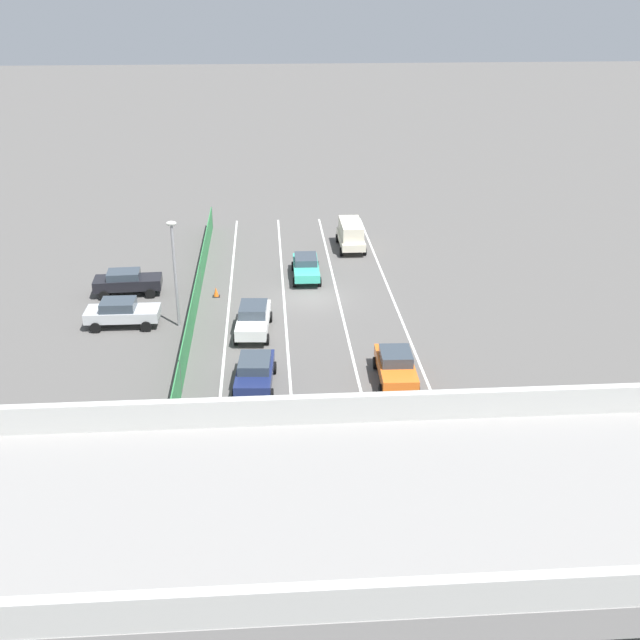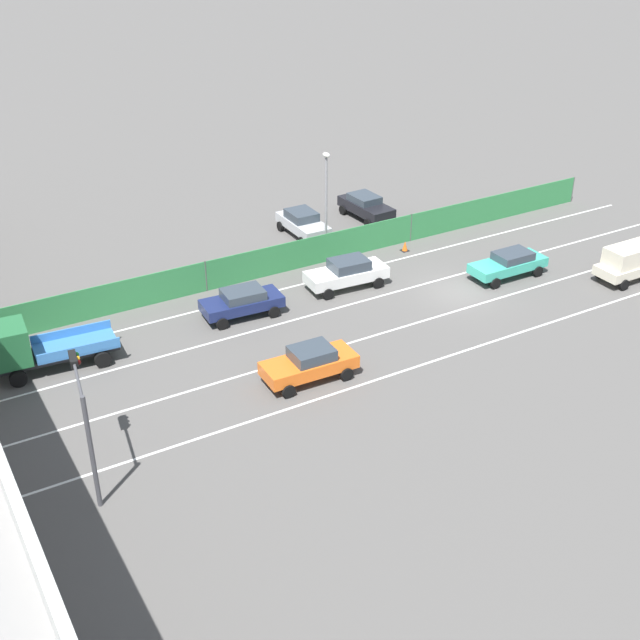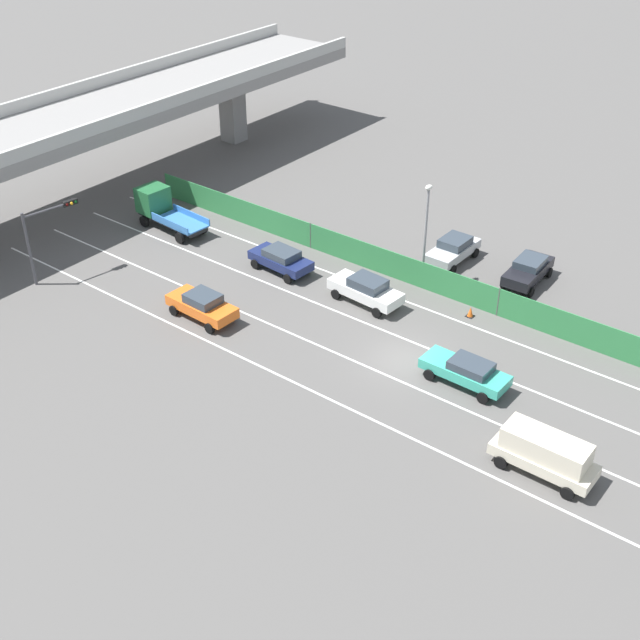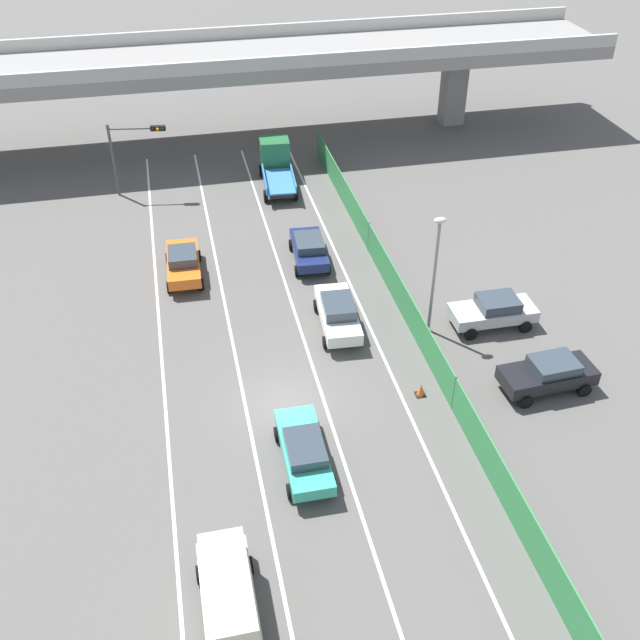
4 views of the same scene
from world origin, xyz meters
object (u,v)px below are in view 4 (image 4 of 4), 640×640
object	(u,v)px
car_van_cream	(228,596)
parked_wagon_silver	(494,310)
car_hatchback_white	(338,313)
car_sedan_navy	(309,248)
traffic_light	(132,145)
flatbed_truck_blue	(276,162)
traffic_cone	(421,390)
car_taxi_orange	(183,262)
car_taxi_teal	(304,451)
street_lamp	(435,264)
parked_sedan_dark	(549,373)

from	to	relation	value
car_van_cream	parked_wagon_silver	bearing A→B (deg)	41.77
car_hatchback_white	car_van_cream	bearing A→B (deg)	-115.98
car_sedan_navy	traffic_light	xyz separation A→B (m)	(-9.47, 10.86, 2.68)
flatbed_truck_blue	traffic_light	size ratio (longest dim) A/B	1.19
parked_wagon_silver	traffic_cone	world-z (taller)	parked_wagon_silver
car_van_cream	parked_wagon_silver	xyz separation A→B (m)	(15.13, 13.52, -0.29)
car_van_cream	traffic_cone	size ratio (longest dim) A/B	7.54
car_taxi_orange	traffic_cone	bearing A→B (deg)	-51.60
parked_wagon_silver	car_hatchback_white	bearing A→B (deg)	169.20
flatbed_truck_blue	car_taxi_teal	bearing A→B (deg)	-97.27
car_taxi_orange	street_lamp	distance (m)	14.48
traffic_cone	flatbed_truck_blue	bearing A→B (deg)	96.50
parked_sedan_dark	traffic_cone	world-z (taller)	parked_sedan_dark
parked_wagon_silver	car_van_cream	bearing A→B (deg)	-138.23
car_hatchback_white	traffic_light	bearing A→B (deg)	118.76
car_taxi_teal	traffic_cone	distance (m)	6.80
car_hatchback_white	flatbed_truck_blue	world-z (taller)	flatbed_truck_blue
traffic_light	street_lamp	world-z (taller)	street_lamp
parked_wagon_silver	traffic_light	xyz separation A→B (m)	(-17.41, 18.97, 2.65)
car_hatchback_white	flatbed_truck_blue	size ratio (longest dim) A/B	0.82
car_taxi_orange	car_taxi_teal	bearing A→B (deg)	-76.28
flatbed_truck_blue	parked_sedan_dark	bearing A→B (deg)	-70.75
flatbed_truck_blue	parked_wagon_silver	world-z (taller)	flatbed_truck_blue
car_sedan_navy	parked_sedan_dark	size ratio (longest dim) A/B	1.00
car_van_cream	street_lamp	xyz separation A→B (m)	(11.78, 13.76, 2.80)
car_sedan_navy	parked_sedan_dark	distance (m)	15.69
parked_sedan_dark	traffic_light	xyz separation A→B (m)	(-17.88, 24.11, 2.64)
flatbed_truck_blue	street_lamp	size ratio (longest dim) A/B	0.90
car_sedan_navy	flatbed_truck_blue	bearing A→B (deg)	90.26
car_hatchback_white	traffic_light	distance (m)	20.11
car_van_cream	car_hatchback_white	distance (m)	16.70
street_lamp	traffic_cone	xyz separation A→B (m)	(-1.97, -4.57, -3.70)
car_hatchback_white	car_taxi_orange	bearing A→B (deg)	138.07
traffic_cone	car_hatchback_white	bearing A→B (deg)	113.25
car_sedan_navy	flatbed_truck_blue	distance (m)	10.99
flatbed_truck_blue	parked_wagon_silver	distance (m)	20.69
car_taxi_teal	traffic_light	world-z (taller)	traffic_light
flatbed_truck_blue	traffic_cone	xyz separation A→B (m)	(2.67, -23.41, -1.06)
car_hatchback_white	parked_wagon_silver	size ratio (longest dim) A/B	1.11
parked_wagon_silver	street_lamp	world-z (taller)	street_lamp
car_sedan_navy	traffic_light	bearing A→B (deg)	131.09
car_taxi_orange	traffic_cone	distance (m)	15.83
traffic_light	traffic_cone	bearing A→B (deg)	-62.57
flatbed_truck_blue	traffic_light	bearing A→B (deg)	-179.29
car_taxi_teal	car_hatchback_white	world-z (taller)	car_hatchback_white
car_van_cream	parked_sedan_dark	bearing A→B (deg)	28.21
car_taxi_teal	car_sedan_navy	bearing A→B (deg)	77.53
car_hatchback_white	street_lamp	world-z (taller)	street_lamp
car_taxi_orange	traffic_light	size ratio (longest dim) A/B	0.91
car_taxi_orange	car_hatchback_white	distance (m)	9.84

